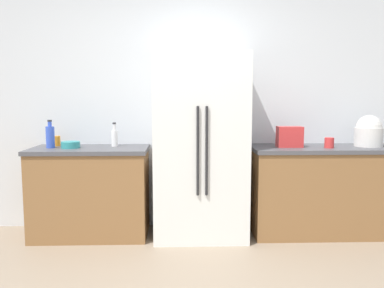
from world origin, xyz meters
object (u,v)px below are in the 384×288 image
rice_cooker (369,132)px  bowl_a (71,145)px  toaster (290,137)px  cup_a (57,141)px  bottle_a (50,136)px  cup_b (329,143)px  refrigerator (200,147)px  bottle_b (115,137)px

rice_cooker → bowl_a: bearing=-179.1°
toaster → cup_a: (-2.36, 0.18, -0.05)m
bottle_a → bowl_a: bottle_a is taller
cup_b → bowl_a: size_ratio=0.56×
refrigerator → cup_a: refrigerator is taller
toaster → bottle_b: 1.76m
toaster → cup_a: size_ratio=2.43×
bottle_b → bowl_a: size_ratio=1.33×
rice_cooker → bottle_a: size_ratio=1.15×
bottle_a → cup_b: 2.74m
bottle_a → cup_b: bearing=-1.9°
rice_cooker → bowl_a: size_ratio=1.74×
cup_b → toaster: bearing=167.5°
toaster → cup_b: size_ratio=2.42×
toaster → cup_b: bearing=-12.5°
refrigerator → bottle_b: size_ratio=7.46×
bottle_b → cup_b: bottle_b is taller
rice_cooker → bottle_b: bearing=178.2°
rice_cooker → cup_a: (-3.17, 0.14, -0.09)m
refrigerator → bottle_b: refrigerator is taller
cup_b → bottle_b: bearing=174.6°
toaster → cup_b: toaster is taller
cup_a → bowl_a: 0.27m
refrigerator → toaster: refrigerator is taller
bottle_a → bowl_a: size_ratio=1.52×
bottle_a → bottle_b: size_ratio=1.14×
toaster → bottle_b: bearing=176.1°
bowl_a → rice_cooker: bearing=0.9°
cup_a → bottle_a: bearing=-92.3°
refrigerator → bottle_a: refrigerator is taller
toaster → cup_b: 0.38m
bottle_a → bowl_a: 0.22m
refrigerator → bowl_a: (-1.27, 0.01, 0.02)m
toaster → bottle_a: (-2.36, 0.01, 0.01)m
rice_cooker → bottle_a: 3.18m
cup_a → bottle_b: bearing=-5.8°
toaster → rice_cooker: 0.82m
cup_b → refrigerator: bearing=177.2°
rice_cooker → bottle_a: (-3.18, -0.03, -0.03)m
cup_b → bowl_a: bearing=178.3°
refrigerator → cup_a: size_ratio=17.83×
bottle_b → cup_b: 2.13m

